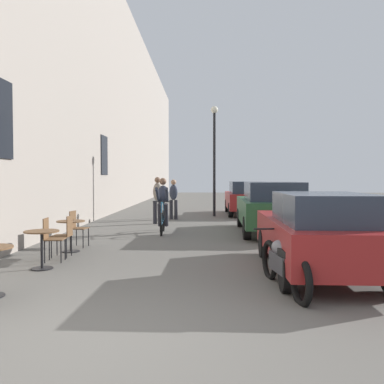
# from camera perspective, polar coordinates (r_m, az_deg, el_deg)

# --- Properties ---
(ground_plane) EXTENTS (88.00, 88.00, 0.00)m
(ground_plane) POSITION_cam_1_polar(r_m,az_deg,el_deg) (4.61, -13.24, -19.79)
(ground_plane) COLOR #5B5954
(building_facade_left) EXTENTS (0.54, 68.00, 11.71)m
(building_facade_left) POSITION_cam_1_polar(r_m,az_deg,el_deg) (19.15, -12.74, 14.42)
(building_facade_left) COLOR gray
(building_facade_left) RESTS_ON ground_plane
(cafe_table_mid) EXTENTS (0.64, 0.64, 0.72)m
(cafe_table_mid) POSITION_cam_1_polar(r_m,az_deg,el_deg) (8.15, -20.32, -6.50)
(cafe_table_mid) COLOR black
(cafe_table_mid) RESTS_ON ground_plane
(cafe_chair_mid_toward_street) EXTENTS (0.41, 0.41, 0.89)m
(cafe_chair_mid_toward_street) POSITION_cam_1_polar(r_m,az_deg,el_deg) (8.80, -19.15, -5.89)
(cafe_chair_mid_toward_street) COLOR black
(cafe_chair_mid_toward_street) RESTS_ON ground_plane
(cafe_table_far) EXTENTS (0.64, 0.64, 0.72)m
(cafe_table_far) POSITION_cam_1_polar(r_m,az_deg,el_deg) (9.83, -16.63, -5.03)
(cafe_table_far) COLOR black
(cafe_table_far) RESTS_ON ground_plane
(cafe_chair_far_toward_street) EXTENTS (0.43, 0.43, 0.89)m
(cafe_chair_far_toward_street) POSITION_cam_1_polar(r_m,az_deg,el_deg) (10.50, -15.86, -4.60)
(cafe_chair_far_toward_street) COLOR black
(cafe_chair_far_toward_street) RESTS_ON ground_plane
(cafe_chair_far_toward_wall) EXTENTS (0.39, 0.39, 0.89)m
(cafe_chair_far_toward_wall) POSITION_cam_1_polar(r_m,az_deg,el_deg) (9.22, -17.39, -5.52)
(cafe_chair_far_toward_wall) COLOR black
(cafe_chair_far_toward_wall) RESTS_ON ground_plane
(cyclist_on_bicycle) EXTENTS (0.52, 1.76, 1.74)m
(cyclist_on_bicycle) POSITION_cam_1_polar(r_m,az_deg,el_deg) (12.70, -4.12, -2.08)
(cyclist_on_bicycle) COLOR black
(cyclist_on_bicycle) RESTS_ON ground_plane
(pedestrian_near) EXTENTS (0.35, 0.26, 1.74)m
(pedestrian_near) POSITION_cam_1_polar(r_m,az_deg,el_deg) (15.20, -4.85, -0.76)
(pedestrian_near) COLOR #26262D
(pedestrian_near) RESTS_ON ground_plane
(pedestrian_mid) EXTENTS (0.38, 0.29, 1.65)m
(pedestrian_mid) POSITION_cam_1_polar(r_m,az_deg,el_deg) (16.80, -2.61, -0.70)
(pedestrian_mid) COLOR #26262D
(pedestrian_mid) RESTS_ON ground_plane
(street_lamp) EXTENTS (0.32, 0.32, 4.90)m
(street_lamp) POSITION_cam_1_polar(r_m,az_deg,el_deg) (18.19, 3.15, 6.38)
(street_lamp) COLOR black
(street_lamp) RESTS_ON ground_plane
(parked_car_nearest) EXTENTS (1.81, 4.11, 1.45)m
(parked_car_nearest) POSITION_cam_1_polar(r_m,az_deg,el_deg) (7.59, 17.28, -5.34)
(parked_car_nearest) COLOR maroon
(parked_car_nearest) RESTS_ON ground_plane
(parked_car_second) EXTENTS (2.00, 4.52, 1.59)m
(parked_car_second) POSITION_cam_1_polar(r_m,az_deg,el_deg) (12.78, 11.01, -2.03)
(parked_car_second) COLOR #23512D
(parked_car_second) RESTS_ON ground_plane
(parked_car_third) EXTENTS (1.88, 4.37, 1.55)m
(parked_car_third) POSITION_cam_1_polar(r_m,az_deg,el_deg) (19.02, 7.68, -0.77)
(parked_car_third) COLOR maroon
(parked_car_third) RESTS_ON ground_plane
(parked_motorcycle) EXTENTS (0.62, 2.14, 0.92)m
(parked_motorcycle) POSITION_cam_1_polar(r_m,az_deg,el_deg) (6.45, 12.76, -9.70)
(parked_motorcycle) COLOR black
(parked_motorcycle) RESTS_ON ground_plane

